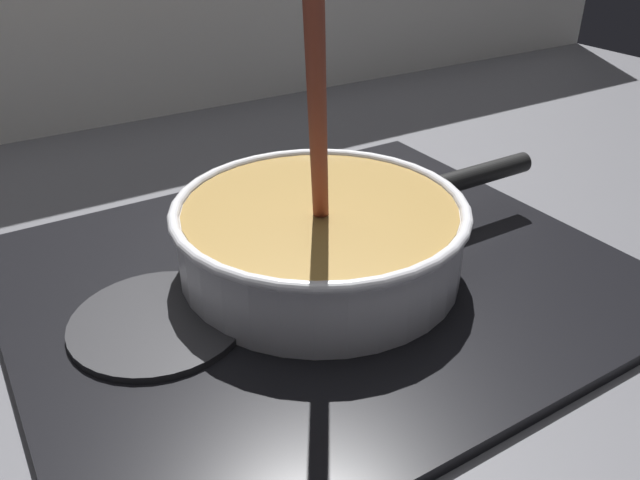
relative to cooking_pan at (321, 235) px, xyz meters
name	(u,v)px	position (x,y,z in m)	size (l,w,h in m)	color
hob_plate	(320,276)	(0.00, 0.00, -0.05)	(0.56, 0.48, 0.01)	black
burner_ring	(320,267)	(0.00, 0.00, -0.04)	(0.20, 0.20, 0.01)	#592D0C
spare_burner	(158,321)	(-0.16, 0.00, -0.04)	(0.15, 0.15, 0.01)	#262628
cooking_pan	(321,235)	(0.00, 0.00, 0.00)	(0.40, 0.27, 0.31)	silver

